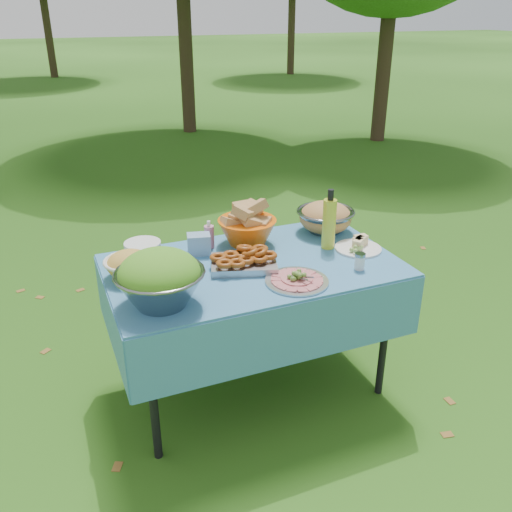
{
  "coord_description": "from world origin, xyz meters",
  "views": [
    {
      "loc": [
        -0.94,
        -2.3,
        1.95
      ],
      "look_at": [
        0.02,
        0.0,
        0.8
      ],
      "focal_mm": 38.0,
      "sensor_mm": 36.0,
      "label": 1
    }
  ],
  "objects_px": {
    "charcuterie_platter": "(297,276)",
    "oil_bottle": "(329,219)",
    "salad_bowl": "(160,279)",
    "bread_bowl": "(247,225)",
    "plate_stack": "(143,249)",
    "pasta_bowl_steel": "(325,217)",
    "picnic_table": "(253,328)"
  },
  "relations": [
    {
      "from": "charcuterie_platter",
      "to": "oil_bottle",
      "type": "xyz_separation_m",
      "value": [
        0.34,
        0.3,
        0.13
      ]
    },
    {
      "from": "salad_bowl",
      "to": "bread_bowl",
      "type": "distance_m",
      "value": 0.77
    },
    {
      "from": "salad_bowl",
      "to": "plate_stack",
      "type": "bearing_deg",
      "value": 86.65
    },
    {
      "from": "bread_bowl",
      "to": "charcuterie_platter",
      "type": "bearing_deg",
      "value": -84.99
    },
    {
      "from": "pasta_bowl_steel",
      "to": "oil_bottle",
      "type": "bearing_deg",
      "value": -115.2
    },
    {
      "from": "pasta_bowl_steel",
      "to": "charcuterie_platter",
      "type": "distance_m",
      "value": 0.68
    },
    {
      "from": "charcuterie_platter",
      "to": "oil_bottle",
      "type": "relative_size",
      "value": 0.93
    },
    {
      "from": "charcuterie_platter",
      "to": "oil_bottle",
      "type": "bearing_deg",
      "value": 41.98
    },
    {
      "from": "bread_bowl",
      "to": "pasta_bowl_steel",
      "type": "bearing_deg",
      "value": -0.48
    },
    {
      "from": "pasta_bowl_steel",
      "to": "plate_stack",
      "type": "bearing_deg",
      "value": 176.77
    },
    {
      "from": "picnic_table",
      "to": "bread_bowl",
      "type": "distance_m",
      "value": 0.56
    },
    {
      "from": "salad_bowl",
      "to": "plate_stack",
      "type": "height_order",
      "value": "salad_bowl"
    },
    {
      "from": "picnic_table",
      "to": "bread_bowl",
      "type": "bearing_deg",
      "value": 74.74
    },
    {
      "from": "picnic_table",
      "to": "salad_bowl",
      "type": "xyz_separation_m",
      "value": [
        -0.53,
        -0.23,
        0.51
      ]
    },
    {
      "from": "picnic_table",
      "to": "oil_bottle",
      "type": "distance_m",
      "value": 0.71
    },
    {
      "from": "picnic_table",
      "to": "bread_bowl",
      "type": "xyz_separation_m",
      "value": [
        0.07,
        0.26,
        0.49
      ]
    },
    {
      "from": "bread_bowl",
      "to": "oil_bottle",
      "type": "distance_m",
      "value": 0.45
    },
    {
      "from": "picnic_table",
      "to": "charcuterie_platter",
      "type": "xyz_separation_m",
      "value": [
        0.12,
        -0.26,
        0.42
      ]
    },
    {
      "from": "picnic_table",
      "to": "charcuterie_platter",
      "type": "distance_m",
      "value": 0.51
    },
    {
      "from": "picnic_table",
      "to": "pasta_bowl_steel",
      "type": "bearing_deg",
      "value": 24.7
    },
    {
      "from": "pasta_bowl_steel",
      "to": "salad_bowl",
      "type": "bearing_deg",
      "value": -156.01
    },
    {
      "from": "charcuterie_platter",
      "to": "bread_bowl",
      "type": "bearing_deg",
      "value": 95.01
    },
    {
      "from": "plate_stack",
      "to": "oil_bottle",
      "type": "bearing_deg",
      "value": -16.08
    },
    {
      "from": "picnic_table",
      "to": "plate_stack",
      "type": "relative_size",
      "value": 7.66
    },
    {
      "from": "bread_bowl",
      "to": "oil_bottle",
      "type": "relative_size",
      "value": 0.98
    },
    {
      "from": "picnic_table",
      "to": "pasta_bowl_steel",
      "type": "distance_m",
      "value": 0.77
    },
    {
      "from": "oil_bottle",
      "to": "salad_bowl",
      "type": "bearing_deg",
      "value": -164.77
    },
    {
      "from": "bread_bowl",
      "to": "pasta_bowl_steel",
      "type": "distance_m",
      "value": 0.49
    },
    {
      "from": "picnic_table",
      "to": "salad_bowl",
      "type": "height_order",
      "value": "salad_bowl"
    },
    {
      "from": "plate_stack",
      "to": "charcuterie_platter",
      "type": "relative_size",
      "value": 0.63
    },
    {
      "from": "salad_bowl",
      "to": "charcuterie_platter",
      "type": "xyz_separation_m",
      "value": [
        0.64,
        -0.04,
        -0.09
      ]
    },
    {
      "from": "plate_stack",
      "to": "bread_bowl",
      "type": "distance_m",
      "value": 0.57
    }
  ]
}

